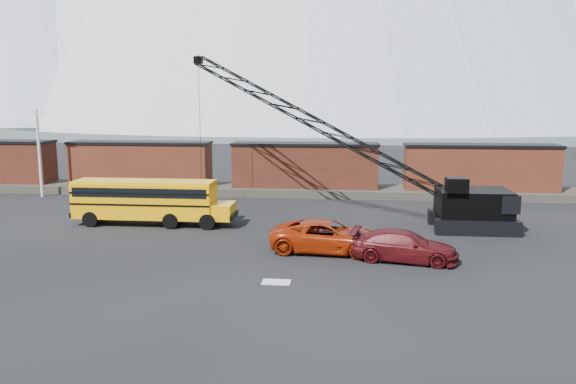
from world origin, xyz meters
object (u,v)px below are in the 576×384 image
object	(u,v)px
crawler_crane	(315,123)
school_bus	(150,200)
red_pickup	(328,236)
maroon_suv	(404,246)

from	to	relation	value
crawler_crane	school_bus	bearing A→B (deg)	-160.78
red_pickup	school_bus	bearing A→B (deg)	70.09
red_pickup	crawler_crane	xyz separation A→B (m)	(-1.32, 10.00, 6.18)
red_pickup	crawler_crane	distance (m)	11.83
school_bus	crawler_crane	bearing A→B (deg)	19.22
maroon_suv	crawler_crane	xyz separation A→B (m)	(-5.63, 11.41, 6.26)
red_pickup	maroon_suv	world-z (taller)	red_pickup
school_bus	red_pickup	world-z (taller)	school_bus
school_bus	maroon_suv	distance (m)	18.74
maroon_suv	crawler_crane	size ratio (longest dim) A/B	0.25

